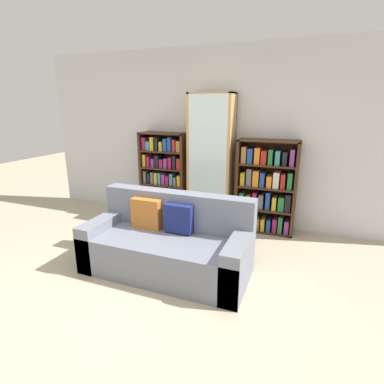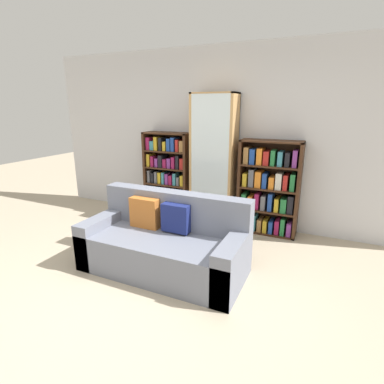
% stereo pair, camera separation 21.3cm
% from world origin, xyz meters
% --- Properties ---
extents(ground_plane, '(16.00, 16.00, 0.00)m').
position_xyz_m(ground_plane, '(0.00, 0.00, 0.00)').
color(ground_plane, tan).
extents(wall_back, '(6.07, 0.06, 2.70)m').
position_xyz_m(wall_back, '(0.00, 2.43, 1.35)').
color(wall_back, silver).
rests_on(wall_back, ground).
extents(couch, '(1.85, 0.83, 0.87)m').
position_xyz_m(couch, '(0.03, 0.66, 0.30)').
color(couch, slate).
rests_on(couch, ground).
extents(bookshelf_left, '(0.79, 0.32, 1.42)m').
position_xyz_m(bookshelf_left, '(-0.78, 2.23, 0.70)').
color(bookshelf_left, '#3D2314').
rests_on(bookshelf_left, ground).
extents(display_cabinet, '(0.66, 0.36, 2.02)m').
position_xyz_m(display_cabinet, '(0.04, 2.21, 1.00)').
color(display_cabinet, tan).
rests_on(display_cabinet, ground).
extents(bookshelf_right, '(0.86, 0.32, 1.37)m').
position_xyz_m(bookshelf_right, '(0.89, 2.23, 0.66)').
color(bookshelf_right, '#3D2314').
rests_on(bookshelf_right, ground).
extents(wine_bottle, '(0.08, 0.08, 0.37)m').
position_xyz_m(wine_bottle, '(0.46, 1.51, 0.15)').
color(wine_bottle, black).
rests_on(wine_bottle, ground).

